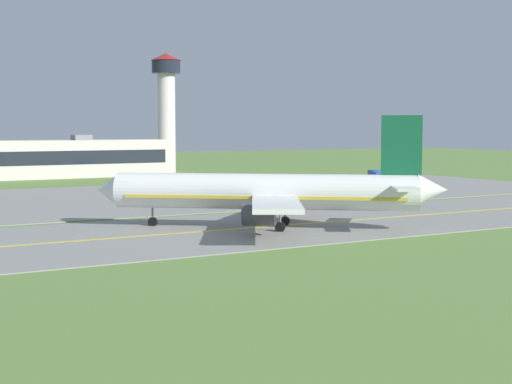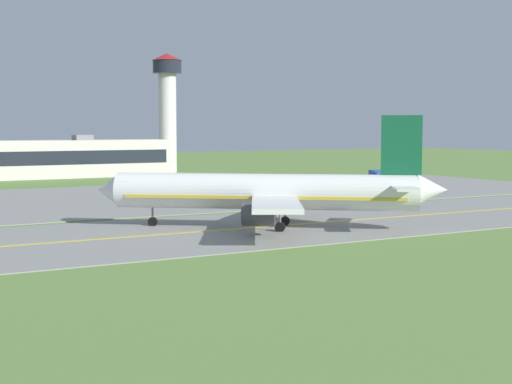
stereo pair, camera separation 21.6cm
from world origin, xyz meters
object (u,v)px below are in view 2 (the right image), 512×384
at_px(control_tower, 167,102).
at_px(airplane_lead, 269,192).
at_px(service_truck_fuel, 156,181).
at_px(service_truck_catering, 377,176).
at_px(service_truck_baggage, 203,179).

bearing_deg(control_tower, airplane_lead, -107.25).
bearing_deg(service_truck_fuel, control_tower, 64.38).
xyz_separation_m(airplane_lead, control_tower, (32.61, 105.00, 13.69)).
bearing_deg(airplane_lead, service_truck_fuel, 80.22).
relative_size(service_truck_fuel, service_truck_catering, 0.98).
bearing_deg(control_tower, service_truck_fuel, -115.62).
bearing_deg(service_truck_catering, service_truck_fuel, 169.24).
xyz_separation_m(airplane_lead, service_truck_baggage, (19.13, 56.93, -2.60)).
xyz_separation_m(service_truck_fuel, service_truck_catering, (45.03, -8.56, 0.00)).
relative_size(airplane_lead, control_tower, 1.12).
xyz_separation_m(service_truck_baggage, service_truck_fuel, (-9.17, 0.83, 0.00)).
xyz_separation_m(service_truck_catering, control_tower, (-22.37, 55.80, 16.29)).
xyz_separation_m(service_truck_fuel, control_tower, (22.65, 47.24, 16.29)).
distance_m(airplane_lead, service_truck_baggage, 60.11).
height_order(airplane_lead, service_truck_fuel, airplane_lead).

